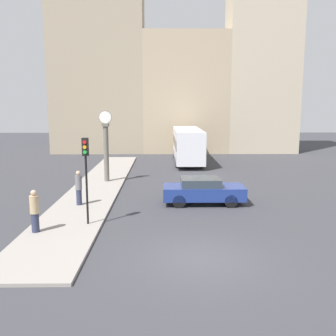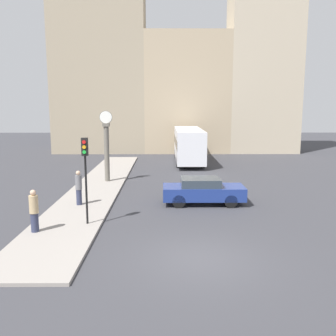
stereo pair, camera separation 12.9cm
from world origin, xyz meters
name	(u,v)px [view 1 (the left image)]	position (x,y,z in m)	size (l,w,h in m)	color
ground_plane	(201,258)	(0.00, 0.00, 0.00)	(120.00, 120.00, 0.00)	#38383D
sidewalk_corner	(98,186)	(-5.45, 11.35, 0.06)	(3.03, 26.70, 0.12)	gray
building_row	(172,71)	(-0.21, 30.23, 8.94)	(26.74, 5.00, 19.73)	gray
sedan_car	(203,191)	(0.83, 7.20, 0.72)	(4.28, 1.74, 1.40)	navy
bus_distant	(188,144)	(0.97, 21.88, 1.74)	(2.37, 9.54, 3.06)	silver
traffic_light_near	(86,163)	(-4.54, 3.52, 2.78)	(0.26, 0.24, 3.72)	black
street_clock	(106,147)	(-5.08, 12.79, 2.41)	(0.86, 0.44, 4.72)	#666056
pedestrian_tan_coat	(35,211)	(-6.44, 2.48, 0.99)	(0.36, 0.36, 1.74)	#2D334C
pedestrian_grey_jacket	(79,188)	(-5.60, 6.66, 1.02)	(0.33, 0.33, 1.78)	#2D334C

